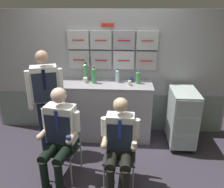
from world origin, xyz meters
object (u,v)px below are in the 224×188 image
Objects in this scene: folding_chair_right at (120,146)px; water_bottle_blue_cap at (94,75)px; folding_chair_left at (65,139)px; crew_member_right at (120,143)px; paper_cup_blue at (129,83)px; crew_member_standing at (46,96)px; service_trolley at (182,117)px; crew_member_left at (59,132)px.

folding_chair_right is 2.94× the size of water_bottle_blue_cap.
folding_chair_left is 0.68× the size of crew_member_right.
paper_cup_blue reaches higher than folding_chair_left.
folding_chair_left is 0.51× the size of crew_member_standing.
crew_member_right is 0.74× the size of crew_member_standing.
crew_member_right is at bearing -92.21° from folding_chair_right.
service_trolley is 1.16× the size of folding_chair_right.
folding_chair_left is 1.35m from paper_cup_blue.
water_bottle_blue_cap is (-0.47, 1.07, 0.62)m from folding_chair_right.
crew_member_standing is (-0.33, 0.57, 0.26)m from crew_member_left.
crew_member_left is 16.78× the size of paper_cup_blue.
crew_member_right is (-0.01, -0.16, 0.15)m from folding_chair_right.
service_trolley is 12.54× the size of paper_cup_blue.
service_trolley is 3.40× the size of water_bottle_blue_cap.
folding_chair_right is (0.75, -0.10, 0.00)m from folding_chair_left.
crew_member_left is 0.78× the size of crew_member_standing.
water_bottle_blue_cap reaches higher than folding_chair_right.
crew_member_standing is at bearing -158.70° from paper_cup_blue.
folding_chair_right is at bearing -138.17° from service_trolley.
crew_member_standing is (-0.36, 0.42, 0.46)m from folding_chair_left.
service_trolley is at bearing 9.67° from crew_member_standing.
folding_chair_left is 2.94× the size of water_bottle_blue_cap.
paper_cup_blue is (0.12, 1.16, 0.37)m from crew_member_right.
paper_cup_blue is (0.89, 1.05, 0.33)m from crew_member_left.
crew_member_standing is 1.31m from paper_cup_blue.
crew_member_right is 1.22m from paper_cup_blue.
service_trolley is 1.44m from crew_member_right.
folding_chair_right is at bearing -96.27° from paper_cup_blue.
water_bottle_blue_cap is (0.64, 0.55, 0.16)m from crew_member_standing.
paper_cup_blue reaches higher than service_trolley.
service_trolley is at bearing -7.86° from paper_cup_blue.
crew_member_left reaches higher than water_bottle_blue_cap.
folding_chair_left is at bearing 172.32° from folding_chair_right.
folding_chair_right is at bearing 3.91° from crew_member_left.
water_bottle_blue_cap is at bearing 172.32° from service_trolley.
service_trolley is at bearing 46.51° from crew_member_right.
folding_chair_left is at bearing -155.93° from service_trolley.
water_bottle_blue_cap reaches higher than crew_member_right.
service_trolley is 1.16× the size of folding_chair_left.
folding_chair_right is at bearing -25.06° from crew_member_standing.
water_bottle_blue_cap is at bearing 172.57° from paper_cup_blue.
paper_cup_blue is at bearing 84.29° from crew_member_right.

